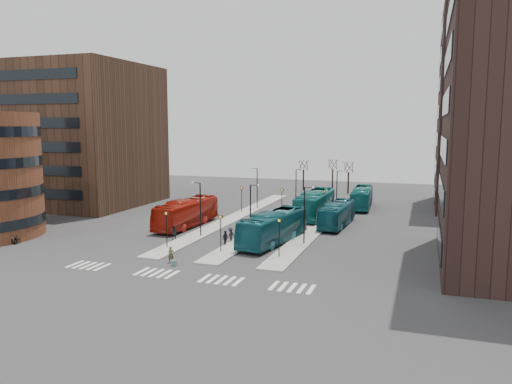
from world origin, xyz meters
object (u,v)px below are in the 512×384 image
(suitcase, at_px, (174,263))
(teal_bus_a, at_px, (274,227))
(teal_bus_c, at_px, (337,214))
(bicycle_far, at_px, (12,240))
(commuter_b, at_px, (225,238))
(teal_bus_b, at_px, (315,204))
(red_bus, at_px, (187,213))
(commuter_a, at_px, (174,233))
(bicycle_mid, at_px, (9,240))
(teal_bus_d, at_px, (362,198))
(traveller, at_px, (171,255))
(commuter_c, at_px, (231,235))

(suitcase, xyz_separation_m, teal_bus_a, (5.91, 11.45, 1.45))
(teal_bus_c, height_order, bicycle_far, teal_bus_c)
(commuter_b, distance_m, bicycle_far, 22.87)
(teal_bus_b, xyz_separation_m, commuter_b, (-5.38, -19.23, -1.01))
(red_bus, height_order, commuter_b, red_bus)
(suitcase, bearing_deg, commuter_a, 106.26)
(teal_bus_b, distance_m, bicycle_far, 37.56)
(teal_bus_c, height_order, bicycle_mid, teal_bus_c)
(teal_bus_d, height_order, commuter_b, teal_bus_d)
(suitcase, bearing_deg, teal_bus_b, 64.25)
(teal_bus_c, height_order, commuter_b, teal_bus_c)
(teal_bus_c, bearing_deg, commuter_b, -120.21)
(commuter_a, bearing_deg, traveller, 111.43)
(commuter_a, distance_m, bicycle_far, 17.12)
(commuter_b, bearing_deg, bicycle_mid, 120.67)
(red_bus, relative_size, commuter_c, 7.52)
(suitcase, distance_m, teal_bus_b, 28.56)
(bicycle_far, bearing_deg, teal_bus_d, -63.84)
(commuter_a, height_order, commuter_c, commuter_c)
(teal_bus_a, relative_size, commuter_b, 7.44)
(bicycle_far, bearing_deg, commuter_b, -95.13)
(traveller, relative_size, commuter_c, 0.92)
(commuter_b, xyz_separation_m, commuter_c, (-0.07, 1.69, -0.00))
(teal_bus_a, height_order, commuter_b, teal_bus_a)
(teal_bus_b, height_order, traveller, teal_bus_b)
(commuter_c, xyz_separation_m, bicycle_mid, (-21.84, -8.58, -0.30))
(teal_bus_a, height_order, commuter_c, teal_bus_a)
(teal_bus_d, height_order, bicycle_mid, teal_bus_d)
(bicycle_mid, bearing_deg, suitcase, -117.24)
(teal_bus_a, relative_size, bicycle_far, 6.80)
(bicycle_far, bearing_deg, red_bus, -64.75)
(red_bus, distance_m, traveller, 16.67)
(teal_bus_a, bearing_deg, teal_bus_d, 85.28)
(suitcase, height_order, teal_bus_a, teal_bus_a)
(suitcase, xyz_separation_m, traveller, (-0.75, 0.87, 0.49))
(teal_bus_a, xyz_separation_m, bicycle_mid, (-26.28, -9.90, -1.19))
(teal_bus_c, bearing_deg, teal_bus_a, -110.75)
(suitcase, xyz_separation_m, teal_bus_d, (12.04, 37.79, 1.32))
(teal_bus_b, distance_m, teal_bus_d, 11.35)
(suitcase, relative_size, traveller, 0.35)
(bicycle_mid, bearing_deg, red_bus, -65.23)
(traveller, relative_size, commuter_b, 0.92)
(red_bus, bearing_deg, teal_bus_b, 41.06)
(traveller, xyz_separation_m, commuter_a, (-4.20, 8.46, 0.03))
(red_bus, bearing_deg, bicycle_mid, -130.59)
(teal_bus_a, bearing_deg, teal_bus_c, 74.82)
(commuter_a, bearing_deg, commuter_c, -177.91)
(bicycle_mid, height_order, bicycle_far, bicycle_mid)
(commuter_a, relative_size, bicycle_far, 0.87)
(suitcase, distance_m, commuter_a, 10.57)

